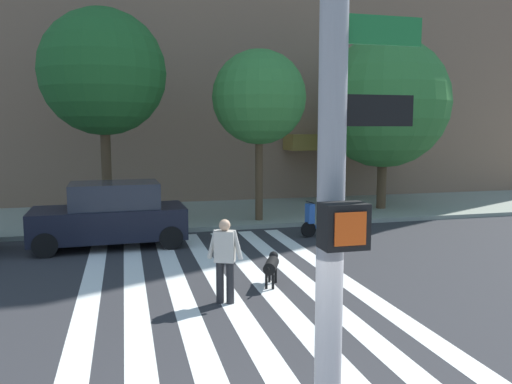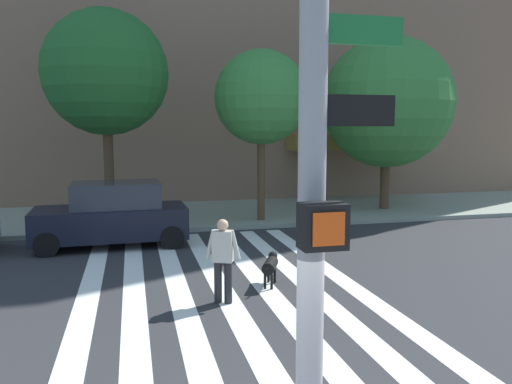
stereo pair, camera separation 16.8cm
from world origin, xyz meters
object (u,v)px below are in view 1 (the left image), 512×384
object	(u,v)px
pedestrian_dog_walker	(225,256)
dog_on_leash	(272,265)
street_tree_further	(384,103)
traffic_light_pole	(337,98)
street_tree_middle	(259,98)
parked_scooter	(324,221)
parked_car_behind_first	(111,215)
street_tree_nearest	(103,73)

from	to	relation	value
pedestrian_dog_walker	dog_on_leash	world-z (taller)	pedestrian_dog_walker
street_tree_further	pedestrian_dog_walker	bearing A→B (deg)	-132.15
traffic_light_pole	street_tree_further	size ratio (longest dim) A/B	0.85
street_tree_middle	street_tree_further	distance (m)	5.61
traffic_light_pole	street_tree_middle	xyz separation A→B (m)	(3.26, 14.09, 0.88)
traffic_light_pole	street_tree_middle	distance (m)	14.49
street_tree_further	street_tree_middle	bearing A→B (deg)	-166.58
parked_scooter	street_tree_middle	distance (m)	4.84
parked_car_behind_first	pedestrian_dog_walker	distance (m)	5.96
parked_car_behind_first	pedestrian_dog_walker	size ratio (longest dim) A/B	2.61
street_tree_middle	pedestrian_dog_walker	size ratio (longest dim) A/B	3.59
traffic_light_pole	dog_on_leash	world-z (taller)	traffic_light_pole
street_tree_middle	street_tree_further	world-z (taller)	street_tree_further
dog_on_leash	street_tree_middle	bearing A→B (deg)	77.23
street_tree_nearest	parked_scooter	bearing A→B (deg)	-24.61
parked_scooter	street_tree_nearest	distance (m)	8.64
parked_car_behind_first	street_tree_middle	distance (m)	6.47
street_tree_nearest	street_tree_middle	size ratio (longest dim) A/B	1.20
pedestrian_dog_walker	dog_on_leash	distance (m)	1.55
pedestrian_dog_walker	parked_scooter	bearing A→B (deg)	51.67
traffic_light_pole	dog_on_leash	size ratio (longest dim) A/B	5.64
pedestrian_dog_walker	traffic_light_pole	bearing A→B (deg)	-94.69
parked_car_behind_first	street_tree_middle	bearing A→B (deg)	24.21
street_tree_middle	dog_on_leash	xyz separation A→B (m)	(-1.56, -6.89, -3.96)
traffic_light_pole	dog_on_leash	bearing A→B (deg)	76.69
street_tree_middle	street_tree_further	xyz separation A→B (m)	(5.46, 1.30, -0.04)
street_tree_nearest	pedestrian_dog_walker	world-z (taller)	street_tree_nearest
traffic_light_pole	pedestrian_dog_walker	distance (m)	6.86
street_tree_middle	pedestrian_dog_walker	distance (m)	8.94
street_tree_middle	traffic_light_pole	bearing A→B (deg)	-103.05
parked_car_behind_first	dog_on_leash	bearing A→B (deg)	-53.85
parked_car_behind_first	street_tree_further	distance (m)	11.54
pedestrian_dog_walker	street_tree_middle	bearing A→B (deg)	70.52
parked_scooter	street_tree_further	size ratio (longest dim) A/B	0.24
traffic_light_pole	street_tree_nearest	xyz separation A→B (m)	(-1.87, 14.69, 1.64)
traffic_light_pole	street_tree_nearest	bearing A→B (deg)	97.24
parked_scooter	dog_on_leash	bearing A→B (deg)	-124.22
parked_car_behind_first	parked_scooter	size ratio (longest dim) A/B	2.63
parked_scooter	pedestrian_dog_walker	world-z (taller)	pedestrian_dog_walker
parked_scooter	dog_on_leash	size ratio (longest dim) A/B	1.58
pedestrian_dog_walker	parked_car_behind_first	bearing A→B (deg)	111.84
street_tree_nearest	pedestrian_dog_walker	size ratio (longest dim) A/B	4.32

